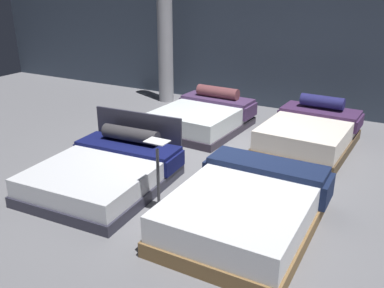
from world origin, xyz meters
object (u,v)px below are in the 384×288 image
bed_2 (203,117)px  bed_1 (245,209)px  bed_3 (310,133)px  support_pillar (165,29)px  bed_0 (106,172)px  price_sign (158,186)px

bed_2 → bed_1: bearing=-51.6°
bed_2 → bed_3: size_ratio=0.95×
bed_2 → bed_3: bearing=3.9°
support_pillar → bed_1: bearing=-48.7°
bed_0 → support_pillar: support_pillar is taller
support_pillar → bed_0: bearing=-68.5°
bed_0 → support_pillar: size_ratio=0.60×
bed_0 → bed_3: 3.70m
bed_0 → support_pillar: (-1.76, 4.45, 1.52)m
bed_1 → support_pillar: (-3.94, 4.49, 1.49)m
bed_0 → bed_1: size_ratio=0.97×
bed_1 → price_sign: price_sign is taller
price_sign → support_pillar: support_pillar is taller
bed_0 → bed_3: bed_0 is taller
bed_1 → bed_3: bed_3 is taller
bed_1 → price_sign: 1.13m
support_pillar → bed_3: bearing=-20.5°
bed_3 → bed_0: bearing=-124.1°
price_sign → support_pillar: 5.67m
bed_0 → price_sign: bearing=-16.7°
bed_0 → bed_2: (0.08, 2.93, 0.03)m
price_sign → bed_1: bearing=11.3°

